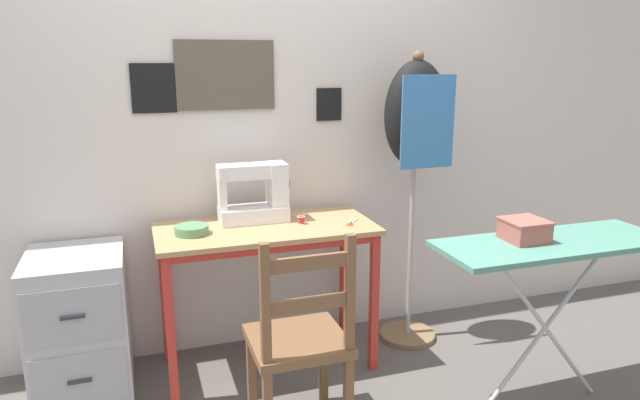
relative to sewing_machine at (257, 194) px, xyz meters
name	(u,v)px	position (x,y,z in m)	size (l,w,h in m)	color
ground_plane	(281,389)	(0.02, -0.36, -0.90)	(14.00, 14.00, 0.00)	#5B5651
wall_back	(250,117)	(0.02, 0.21, 0.37)	(10.00, 0.07, 2.55)	silver
sewing_table	(267,247)	(0.02, -0.12, -0.25)	(1.09, 0.51, 0.76)	tan
sewing_machine	(257,194)	(0.00, 0.00, 0.00)	(0.36, 0.17, 0.32)	white
fabric_bowl	(192,230)	(-0.35, -0.13, -0.12)	(0.16, 0.16, 0.04)	#56895B
scissors	(351,223)	(0.44, -0.20, -0.14)	(0.10, 0.13, 0.01)	silver
thread_spool_near_machine	(301,220)	(0.20, -0.12, -0.12)	(0.04, 0.04, 0.04)	red
wooden_chair	(300,342)	(0.01, -0.72, -0.47)	(0.40, 0.38, 0.92)	brown
filing_cabinet	(80,325)	(-0.89, -0.07, -0.55)	(0.44, 0.51, 0.70)	#B7B7BC
dress_form	(416,130)	(0.85, -0.08, 0.31)	(0.35, 0.32, 1.62)	#846647
ironing_board	(553,250)	(1.13, -0.86, -0.14)	(1.06, 0.38, 0.81)	#518E7A
storage_box	(524,230)	(1.00, -0.82, -0.05)	(0.18, 0.17, 0.09)	#AD564C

